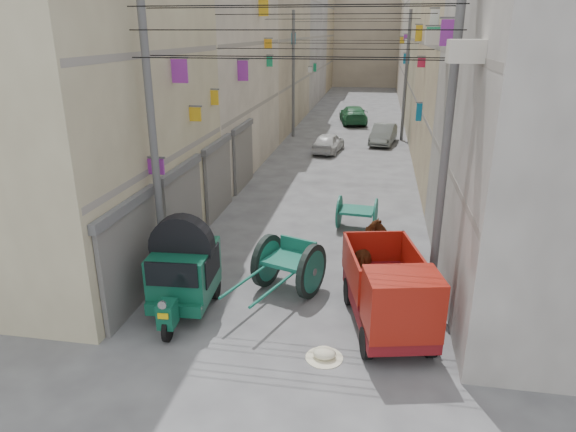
% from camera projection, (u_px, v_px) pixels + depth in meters
% --- Properties ---
extents(building_row_left, '(8.00, 62.00, 14.00)m').
position_uv_depth(building_row_left, '(250.00, 35.00, 39.02)').
color(building_row_left, '#B9AE8C').
rests_on(building_row_left, ground).
extents(building_row_right, '(8.00, 62.00, 14.00)m').
position_uv_depth(building_row_right, '(468.00, 35.00, 36.43)').
color(building_row_right, '#ACA7A1').
rests_on(building_row_right, ground).
extents(end_cap_building, '(22.00, 10.00, 13.00)m').
position_uv_depth(end_cap_building, '(367.00, 33.00, 67.23)').
color(end_cap_building, '#B6A78F').
rests_on(end_cap_building, ground).
extents(shutters_left, '(0.18, 14.40, 2.88)m').
position_uv_depth(shutters_left, '(203.00, 190.00, 18.06)').
color(shutters_left, '#535459').
rests_on(shutters_left, ground).
extents(signboards, '(8.22, 40.52, 5.67)m').
position_uv_depth(signboards, '(341.00, 98.00, 27.21)').
color(signboards, silver).
rests_on(signboards, ground).
extents(ac_units, '(0.70, 6.55, 3.35)m').
position_uv_depth(ac_units, '(454.00, 2.00, 12.30)').
color(ac_units, beige).
rests_on(ac_units, ground).
extents(utility_poles, '(7.40, 22.20, 8.00)m').
position_uv_depth(utility_poles, '(333.00, 97.00, 22.71)').
color(utility_poles, '#525254').
rests_on(utility_poles, ground).
extents(overhead_cables, '(7.40, 22.52, 1.12)m').
position_uv_depth(overhead_cables, '(329.00, 31.00, 19.35)').
color(overhead_cables, black).
rests_on(overhead_cables, ground).
extents(auto_rickshaw, '(1.70, 2.82, 1.95)m').
position_uv_depth(auto_rickshaw, '(184.00, 269.00, 12.87)').
color(auto_rickshaw, black).
rests_on(auto_rickshaw, ground).
extents(tonga_cart, '(2.29, 3.53, 1.49)m').
position_uv_depth(tonga_cart, '(289.00, 265.00, 13.96)').
color(tonga_cart, black).
rests_on(tonga_cart, ground).
extents(mini_truck, '(2.35, 3.85, 2.02)m').
position_uv_depth(mini_truck, '(391.00, 300.00, 11.75)').
color(mini_truck, black).
rests_on(mini_truck, ground).
extents(second_cart, '(1.48, 1.33, 1.21)m').
position_uv_depth(second_cart, '(357.00, 212.00, 18.39)').
color(second_cart, '#145948').
rests_on(second_cart, ground).
extents(feed_sack, '(0.52, 0.41, 0.26)m').
position_uv_depth(feed_sack, '(324.00, 353.00, 11.24)').
color(feed_sack, beige).
rests_on(feed_sack, ground).
extents(horse, '(0.94, 2.04, 1.72)m').
position_uv_depth(horse, '(370.00, 258.00, 14.19)').
color(horse, brown).
rests_on(horse, ground).
extents(distant_car_white, '(1.87, 3.58, 1.16)m').
position_uv_depth(distant_car_white, '(328.00, 142.00, 30.17)').
color(distant_car_white, '#BABABA').
rests_on(distant_car_white, ground).
extents(distant_car_grey, '(1.84, 3.88, 1.23)m').
position_uv_depth(distant_car_grey, '(383.00, 134.00, 32.36)').
color(distant_car_grey, '#555A57').
rests_on(distant_car_grey, ground).
extents(distant_car_green, '(2.56, 4.84, 1.34)m').
position_uv_depth(distant_car_green, '(353.00, 115.00, 39.53)').
color(distant_car_green, '#205F36').
rests_on(distant_car_green, ground).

